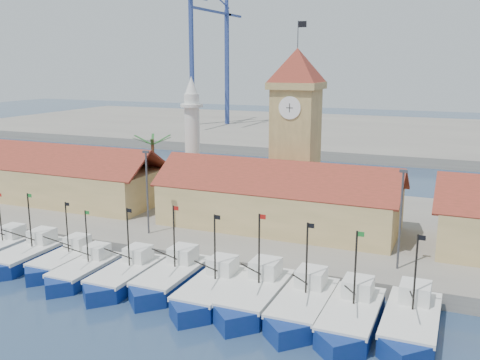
% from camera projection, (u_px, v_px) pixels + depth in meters
% --- Properties ---
extents(ground, '(400.00, 400.00, 0.00)m').
position_uv_depth(ground, '(196.00, 312.00, 42.66)').
color(ground, navy).
rests_on(ground, ground).
extents(quay, '(140.00, 32.00, 1.50)m').
position_uv_depth(quay, '(289.00, 223.00, 64.09)').
color(quay, gray).
rests_on(quay, ground).
extents(terminal, '(240.00, 80.00, 2.00)m').
position_uv_depth(terminal, '(388.00, 134.00, 141.40)').
color(terminal, gray).
rests_on(terminal, ground).
extents(boat_1, '(3.59, 9.84, 7.44)m').
position_uv_depth(boat_1, '(26.00, 257.00, 52.66)').
color(boat_1, navy).
rests_on(boat_1, ground).
extents(boat_2, '(3.30, 9.05, 6.85)m').
position_uv_depth(boat_2, '(63.00, 262.00, 51.54)').
color(boat_2, navy).
rests_on(boat_2, ground).
extents(boat_3, '(3.25, 8.90, 6.73)m').
position_uv_depth(boat_3, '(83.00, 272.00, 49.06)').
color(boat_3, navy).
rests_on(boat_3, ground).
extents(boat_4, '(3.55, 9.71, 7.35)m').
position_uv_depth(boat_4, '(124.00, 277.00, 47.70)').
color(boat_4, navy).
rests_on(boat_4, ground).
extents(boat_5, '(3.72, 10.20, 7.71)m').
position_uv_depth(boat_5, '(170.00, 279.00, 47.18)').
color(boat_5, navy).
rests_on(boat_5, ground).
extents(boat_6, '(3.72, 10.19, 7.71)m').
position_uv_depth(boat_6, '(210.00, 292.00, 44.48)').
color(boat_6, navy).
rests_on(boat_6, ground).
extents(boat_7, '(3.90, 10.68, 8.08)m').
position_uv_depth(boat_7, '(254.00, 297.00, 43.45)').
color(boat_7, navy).
rests_on(boat_7, ground).
extents(boat_8, '(3.81, 10.44, 7.90)m').
position_uv_depth(boat_8, '(302.00, 308.00, 41.66)').
color(boat_8, navy).
rests_on(boat_8, ground).
extents(boat_9, '(3.79, 10.38, 7.86)m').
position_uv_depth(boat_9, '(351.00, 319.00, 39.76)').
color(boat_9, navy).
rests_on(boat_9, ground).
extents(boat_10, '(3.81, 10.45, 7.91)m').
position_uv_depth(boat_10, '(410.00, 326.00, 38.79)').
color(boat_10, navy).
rests_on(boat_10, ground).
extents(hall_left, '(31.20, 10.13, 7.61)m').
position_uv_depth(hall_left, '(54.00, 181.00, 71.97)').
color(hall_left, '#D8B676').
rests_on(hall_left, quay).
extents(hall_center, '(27.04, 10.13, 7.61)m').
position_uv_depth(hall_center, '(278.00, 204.00, 59.80)').
color(hall_center, '#D8B676').
rests_on(hall_center, quay).
extents(clock_tower, '(5.80, 5.80, 22.70)m').
position_uv_depth(clock_tower, '(296.00, 128.00, 63.48)').
color(clock_tower, tan).
rests_on(clock_tower, quay).
extents(minaret, '(3.00, 3.00, 16.30)m').
position_uv_depth(minaret, '(192.00, 137.00, 71.47)').
color(minaret, silver).
rests_on(minaret, quay).
extents(palm_tree, '(5.60, 5.03, 8.39)m').
position_uv_depth(palm_tree, '(153.00, 163.00, 72.32)').
color(palm_tree, brown).
rests_on(palm_tree, quay).
extents(lamp_posts, '(80.70, 0.25, 9.03)m').
position_uv_depth(lamp_posts, '(257.00, 200.00, 51.88)').
color(lamp_posts, '#3F3F44').
rests_on(lamp_posts, quay).
extents(crane_blue_far, '(1.00, 36.92, 43.57)m').
position_uv_depth(crane_blue_far, '(188.00, 37.00, 147.54)').
color(crane_blue_far, navy).
rests_on(crane_blue_far, terminal).
extents(crane_blue_near, '(1.00, 31.74, 38.93)m').
position_uv_depth(crane_blue_near, '(225.00, 48.00, 151.04)').
color(crane_blue_near, navy).
rests_on(crane_blue_near, terminal).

